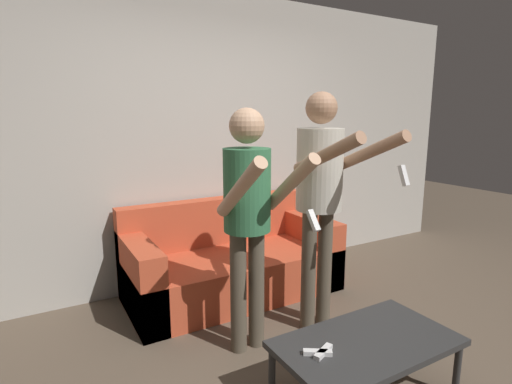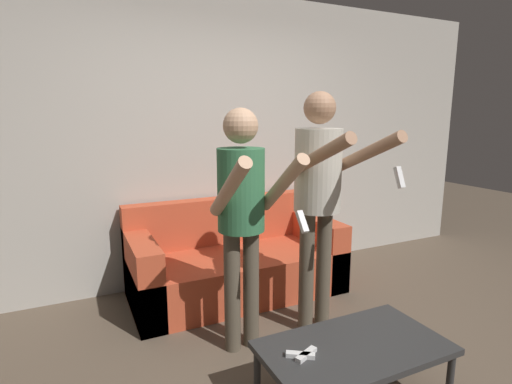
% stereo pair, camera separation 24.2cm
% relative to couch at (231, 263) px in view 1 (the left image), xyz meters
% --- Properties ---
extents(ground_plane, '(14.00, 14.00, 0.00)m').
position_rel_couch_xyz_m(ground_plane, '(-0.05, -1.43, -0.28)').
color(ground_plane, brown).
extents(wall_back, '(6.40, 0.06, 2.70)m').
position_rel_couch_xyz_m(wall_back, '(-0.05, 0.45, 1.07)').
color(wall_back, '#B7B2A8').
rests_on(wall_back, ground_plane).
extents(couch, '(1.85, 0.86, 0.82)m').
position_rel_couch_xyz_m(couch, '(0.00, 0.00, 0.00)').
color(couch, '#C64C2D').
rests_on(couch, ground_plane).
extents(person_standing_left, '(0.43, 0.68, 1.64)m').
position_rel_couch_xyz_m(person_standing_left, '(-0.30, -0.86, 0.74)').
color(person_standing_left, brown).
rests_on(person_standing_left, ground_plane).
extents(person_standing_right, '(0.45, 0.79, 1.75)m').
position_rel_couch_xyz_m(person_standing_right, '(0.30, -0.87, 0.83)').
color(person_standing_right, brown).
rests_on(person_standing_right, ground_plane).
extents(coffee_table, '(1.02, 0.57, 0.36)m').
position_rel_couch_xyz_m(coffee_table, '(0.03, -1.63, 0.05)').
color(coffee_table, '#2D2D2D').
rests_on(coffee_table, ground_plane).
extents(remote_near, '(0.15, 0.09, 0.02)m').
position_rel_couch_xyz_m(remote_near, '(-0.26, -1.61, 0.10)').
color(remote_near, white).
rests_on(remote_near, coffee_table).
extents(remote_far, '(0.15, 0.11, 0.02)m').
position_rel_couch_xyz_m(remote_far, '(-0.29, -1.60, 0.10)').
color(remote_far, white).
rests_on(remote_far, coffee_table).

